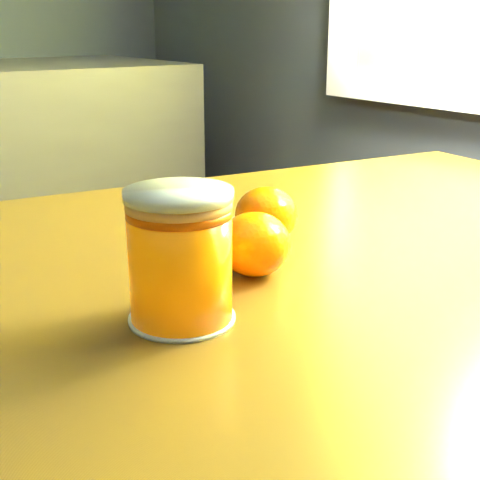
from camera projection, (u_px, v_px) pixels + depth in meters
table at (304, 343)px, 0.71m from camera, size 1.13×0.85×0.78m
juice_glass at (180, 257)px, 0.51m from camera, size 0.08×0.08×0.10m
orange_front at (254, 244)px, 0.61m from camera, size 0.08×0.08×0.06m
orange_back at (266, 215)px, 0.71m from camera, size 0.08×0.08×0.06m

